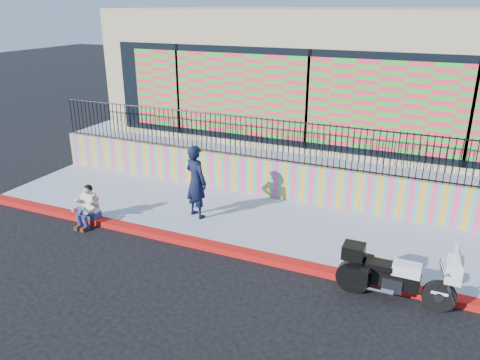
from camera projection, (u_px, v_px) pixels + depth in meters
The scene contains 10 objects.
ground at pixel (249, 257), 10.61m from camera, with size 90.00×90.00×0.00m, color black.
red_curb at pixel (250, 255), 10.58m from camera, with size 16.00×0.30×0.15m, color #A70E0B.
sidewalk at pixel (274, 225), 11.99m from camera, with size 16.00×3.00×0.15m, color #959EB3.
mural_wall at pixel (295, 182), 13.14m from camera, with size 16.00×0.20×1.10m, color #FF4375.
metal_fence at pixel (296, 143), 12.73m from camera, with size 15.80×0.04×1.20m, color black, non-canonical shape.
elevated_platform at pixel (336, 139), 17.52m from camera, with size 16.00×10.00×1.25m, color #959EB3.
storefront_building at pixel (340, 69), 16.41m from camera, with size 14.00×8.06×4.00m.
police_motorcycle at pixel (394, 274), 8.91m from camera, with size 2.20×0.73×1.37m.
police_officer at pixel (196, 182), 12.00m from camera, with size 0.71×0.46×1.94m, color black.
seated_man at pixel (87, 210), 11.98m from camera, with size 0.54×0.71×1.06m.
Camera 1 is at (3.58, -8.58, 5.41)m, focal length 35.00 mm.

